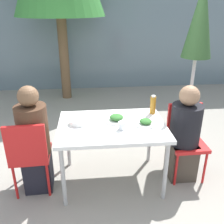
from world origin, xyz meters
TOP-DOWN VIEW (x-y plane):
  - ground_plane at (0.00, 0.00)m, footprint 24.00×24.00m
  - building_facade at (0.00, 3.67)m, footprint 10.00×0.20m
  - dining_table at (0.00, 0.00)m, footprint 1.17×0.83m
  - chair_left at (-0.88, -0.12)m, footprint 0.42×0.42m
  - person_left at (-0.83, -0.04)m, footprint 0.32×0.32m
  - chair_right at (0.88, 0.09)m, footprint 0.40×0.40m
  - person_right at (0.83, 0.01)m, footprint 0.34×0.34m
  - closed_umbrella at (1.12, 0.65)m, footprint 0.37×0.37m
  - plate_0 at (0.36, -0.03)m, footprint 0.24×0.24m
  - plate_1 at (0.06, 0.09)m, footprint 0.27×0.27m
  - bottle at (0.51, 0.26)m, footprint 0.07×0.07m
  - drinking_cup at (0.09, -0.12)m, footprint 0.08×0.08m
  - salad_bowl at (-0.37, 0.06)m, footprint 0.20×0.20m

SIDE VIEW (x-z plane):
  - ground_plane at x=0.00m, z-range 0.00..0.00m
  - chair_left at x=-0.88m, z-range 0.08..0.95m
  - chair_right at x=0.88m, z-range 0.08..0.95m
  - person_right at x=0.83m, z-range -0.03..1.12m
  - person_left at x=-0.83m, z-range -0.03..1.18m
  - dining_table at x=0.00m, z-range 0.30..1.04m
  - plate_0 at x=0.36m, z-range 0.73..0.79m
  - salad_bowl at x=-0.37m, z-range 0.74..0.79m
  - plate_1 at x=0.06m, z-range 0.73..0.80m
  - drinking_cup at x=0.09m, z-range 0.74..0.82m
  - bottle at x=0.51m, z-range 0.73..0.96m
  - building_facade at x=0.00m, z-range 0.00..3.00m
  - closed_umbrella at x=1.12m, z-range 0.55..2.80m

